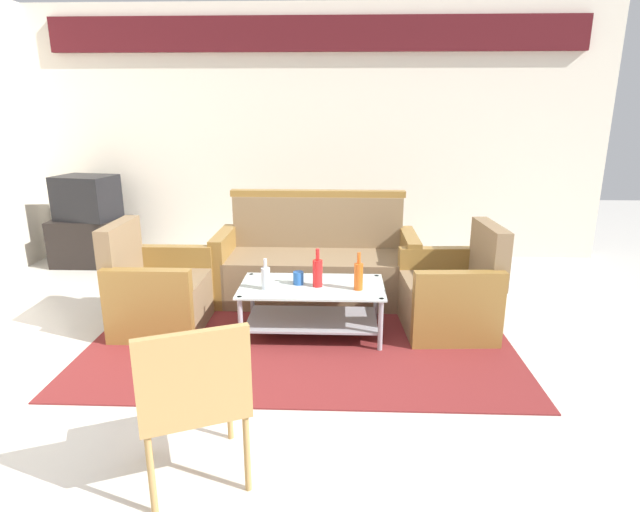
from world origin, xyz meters
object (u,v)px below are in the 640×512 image
object	(u,v)px
bottle_clear	(266,278)
bottle_red	(318,272)
couch	(316,265)
coffee_table	(312,302)
armchair_right	(451,295)
television	(87,198)
cup	(298,278)
armchair_left	(158,293)
wicker_chair	(193,392)
tv_stand	(92,242)
bottle_orange	(359,276)

from	to	relation	value
bottle_clear	bottle_red	bearing A→B (deg)	11.46
couch	coffee_table	size ratio (longest dim) A/B	1.64
armchair_right	television	xyz separation A→B (m)	(-3.67, 1.66, 0.47)
bottle_red	cup	distance (m)	0.17
armchair_right	cup	distance (m)	1.22
armchair_left	armchair_right	world-z (taller)	same
coffee_table	cup	world-z (taller)	cup
couch	wicker_chair	distance (m)	2.57
bottle_red	television	world-z (taller)	television
armchair_right	wicker_chair	bearing A→B (deg)	136.77
coffee_table	cup	xyz separation A→B (m)	(-0.11, 0.03, 0.19)
armchair_right	tv_stand	distance (m)	4.03
cup	television	xyz separation A→B (m)	(-2.47, 1.79, 0.30)
armchair_right	coffee_table	xyz separation A→B (m)	(-1.09, -0.15, -0.02)
coffee_table	tv_stand	distance (m)	3.15
cup	television	distance (m)	3.07
armchair_right	coffee_table	bearing A→B (deg)	94.60
armchair_left	coffee_table	bearing A→B (deg)	84.51
bottle_orange	cup	bearing A→B (deg)	167.24
armchair_right	bottle_clear	bearing A→B (deg)	96.35
bottle_orange	cup	distance (m)	0.47
tv_stand	television	distance (m)	0.50
armchair_left	bottle_red	size ratio (longest dim) A/B	2.88
bottle_red	tv_stand	size ratio (longest dim) A/B	0.37
couch	armchair_left	world-z (taller)	couch
bottle_orange	bottle_red	xyz separation A→B (m)	(-0.31, 0.06, 0.00)
couch	armchair_left	xyz separation A→B (m)	(-1.24, -0.71, -0.03)
armchair_right	bottle_clear	xyz separation A→B (m)	(-1.43, -0.25, 0.21)
bottle_red	television	bearing A→B (deg)	145.10
armchair_right	bottle_clear	size ratio (longest dim) A/B	3.58
bottle_clear	tv_stand	world-z (taller)	bottle_clear
bottle_red	wicker_chair	bearing A→B (deg)	-106.31
bottle_red	armchair_left	bearing A→B (deg)	174.07
armchair_left	wicker_chair	distance (m)	1.99
armchair_left	couch	bearing A→B (deg)	119.90
bottle_red	television	size ratio (longest dim) A/B	0.44
bottle_orange	bottle_clear	xyz separation A→B (m)	(-0.69, -0.02, -0.02)
armchair_right	tv_stand	size ratio (longest dim) A/B	1.06
coffee_table	tv_stand	world-z (taller)	tv_stand
bottle_clear	cup	bearing A→B (deg)	26.91
bottle_clear	bottle_red	distance (m)	0.39
armchair_right	bottle_clear	world-z (taller)	armchair_right
armchair_right	bottle_red	xyz separation A→B (m)	(-1.05, -0.17, 0.23)
tv_stand	cup	bearing A→B (deg)	-35.82
bottle_orange	couch	bearing A→B (deg)	111.37
bottle_clear	bottle_red	xyz separation A→B (m)	(0.38, 0.08, 0.02)
couch	wicker_chair	xyz separation A→B (m)	(-0.44, -2.52, 0.18)
armchair_right	coffee_table	distance (m)	1.10
couch	cup	size ratio (longest dim) A/B	18.03
television	bottle_orange	bearing A→B (deg)	158.86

